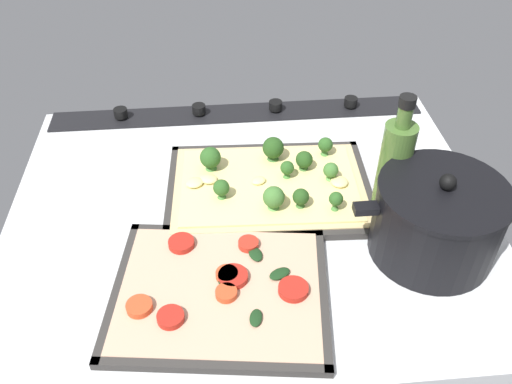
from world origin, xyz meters
TOP-DOWN VIEW (x-y plane):
  - ground_plane at (0.00, 0.00)cm, footprint 81.09×67.51cm
  - stove_control_panel at (0.00, -30.26)cm, footprint 77.85×7.00cm
  - baking_tray_front at (-3.88, -4.42)cm, footprint 36.58×26.74cm
  - broccoli_pizza at (-4.05, -4.68)cm, footprint 34.08×24.24cm
  - baking_tray_back at (5.63, 17.77)cm, footprint 33.77×29.21cm
  - veggie_pizza_back at (5.57, 17.58)cm, footprint 31.08×26.52cm
  - cooking_pot at (-27.22, 11.78)cm, footprint 25.99×19.17cm
  - oil_bottle at (-23.05, 2.03)cm, footprint 5.11×5.11cm

SIDE VIEW (x-z plane):
  - ground_plane at x=0.00cm, z-range -3.00..0.00cm
  - baking_tray_front at x=-3.88cm, z-range -0.28..1.02cm
  - baking_tray_back at x=5.63cm, z-range -0.28..1.02cm
  - stove_control_panel at x=0.00cm, z-range -0.75..1.85cm
  - veggie_pizza_back at x=5.57cm, z-range 0.16..2.06cm
  - broccoli_pizza at x=-4.05cm, z-range -1.07..4.85cm
  - cooking_pot at x=-27.22cm, z-range -1.15..13.72cm
  - oil_bottle at x=-23.05cm, z-range -1.86..20.03cm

